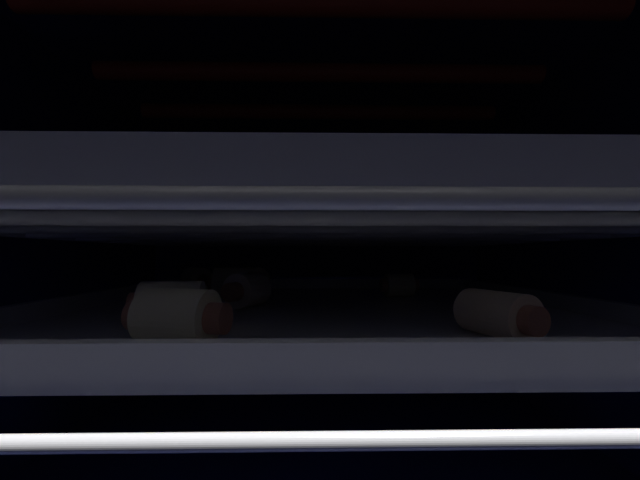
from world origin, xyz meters
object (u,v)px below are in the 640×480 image
object	(u,v)px
pig_in_blanket_upper_0	(467,218)
pig_in_blanket_upper_2	(294,199)
baking_tray_lower	(321,309)
pig_in_blanket_lower_4	(172,304)
baking_tray_upper	(321,225)
oven_rack_upper	(321,236)
pig_in_blanket_lower_7	(247,290)
pig_in_blanket_lower_3	(178,317)
pig_in_blanket_lower_6	(497,314)
pig_in_blanket_upper_3	(356,213)
pig_in_blanket_lower_1	(232,283)
pig_in_blanket_lower_2	(253,280)
pig_in_blanket_lower_5	(399,285)
pig_in_blanket_upper_6	(107,191)
pig_in_blanket_upper_1	(467,198)
pig_in_blanket_lower_0	(197,279)
pig_in_blanket_upper_4	(495,212)
pig_in_blanket_upper_5	(252,174)
heating_element	(321,73)
oven_rack_lower	(321,317)

from	to	relation	value
pig_in_blanket_upper_0	pig_in_blanket_upper_2	size ratio (longest dim) A/B	1.07
baking_tray_lower	pig_in_blanket_lower_4	world-z (taller)	pig_in_blanket_lower_4
baking_tray_upper	oven_rack_upper	bearing A→B (deg)	90.00
pig_in_blanket_lower_7	pig_in_blanket_upper_0	xyz separation A→B (cm)	(22.89, 7.18, 7.18)
pig_in_blanket_lower_3	pig_in_blanket_lower_6	size ratio (longest dim) A/B	0.99
pig_in_blanket_lower_3	pig_in_blanket_upper_3	distance (cm)	22.58
pig_in_blanket_lower_1	baking_tray_upper	size ratio (longest dim) A/B	0.12
pig_in_blanket_lower_2	pig_in_blanket_lower_5	bearing A→B (deg)	-16.19
pig_in_blanket_lower_4	pig_in_blanket_upper_6	world-z (taller)	pig_in_blanket_upper_6
baking_tray_lower	pig_in_blanket_lower_4	bearing A→B (deg)	-136.97
pig_in_blanket_lower_3	pig_in_blanket_upper_1	world-z (taller)	pig_in_blanket_upper_1
pig_in_blanket_lower_3	pig_in_blanket_upper_0	world-z (taller)	pig_in_blanket_upper_0
pig_in_blanket_lower_4	oven_rack_upper	xyz separation A→B (cm)	(9.80, 9.15, 4.89)
pig_in_blanket_lower_6	pig_in_blanket_upper_6	size ratio (longest dim) A/B	1.05
pig_in_blanket_lower_2	oven_rack_upper	size ratio (longest dim) A/B	0.10
baking_tray_upper	pig_in_blanket_lower_2	bearing A→B (deg)	122.46
pig_in_blanket_lower_2	pig_in_blanket_upper_6	xyz separation A→B (cm)	(-6.47, -21.08, 7.30)
pig_in_blanket_lower_0	pig_in_blanket_upper_4	bearing A→B (deg)	-23.53
pig_in_blanket_upper_3	pig_in_blanket_upper_0	bearing A→B (deg)	14.30
pig_in_blanket_lower_1	pig_in_blanket_lower_4	distance (cm)	15.62
pig_in_blanket_upper_5	pig_in_blanket_upper_6	world-z (taller)	same
pig_in_blanket_upper_1	pig_in_blanket_upper_2	size ratio (longest dim) A/B	1.17
pig_in_blanket_lower_2	pig_in_blanket_upper_2	bearing A→B (deg)	-72.57
pig_in_blanket_upper_4	pig_in_blanket_upper_0	bearing A→B (deg)	90.04
pig_in_blanket_lower_4	pig_in_blanket_upper_5	distance (cm)	10.53
pig_in_blanket_lower_4	pig_in_blanket_upper_5	world-z (taller)	pig_in_blanket_upper_5
pig_in_blanket_lower_0	pig_in_blanket_upper_0	distance (cm)	33.68
heating_element	pig_in_blanket_lower_4	xyz separation A→B (cm)	(-9.80, -9.15, -19.86)
pig_in_blanket_upper_1	pig_in_blanket_lower_0	bearing A→B (deg)	142.29
pig_in_blanket_lower_6	pig_in_blanket_upper_1	bearing A→B (deg)	79.06
pig_in_blanket_upper_3	pig_in_blanket_upper_4	distance (cm)	13.09
baking_tray_upper	pig_in_blanket_upper_0	size ratio (longest dim) A/B	7.75
heating_element	pig_in_blanket_lower_5	size ratio (longest dim) A/B	9.61
pig_in_blanket_lower_4	pig_in_blanket_lower_5	distance (cm)	25.25
pig_in_blanket_upper_0	pig_in_blanket_upper_4	world-z (taller)	pig_in_blanket_upper_0
pig_in_blanket_upper_6	baking_tray_upper	bearing A→B (deg)	29.35
pig_in_blanket_lower_0	baking_tray_upper	bearing A→B (deg)	-43.56
heating_element	pig_in_blanket_upper_5	bearing A→B (deg)	-106.06
baking_tray_lower	pig_in_blanket_lower_6	world-z (taller)	pig_in_blanket_lower_6
heating_element	pig_in_blanket_lower_6	distance (cm)	25.54
baking_tray_lower	pig_in_blanket_lower_7	size ratio (longest dim) A/B	7.29
baking_tray_upper	pig_in_blanket_upper_2	world-z (taller)	pig_in_blanket_upper_2
oven_rack_lower	pig_in_blanket_lower_6	world-z (taller)	pig_in_blanket_lower_6
pig_in_blanket_lower_7	pig_in_blanket_upper_5	world-z (taller)	pig_in_blanket_upper_5
pig_in_blanket_lower_1	pig_in_blanket_upper_5	bearing A→B (deg)	-75.12
baking_tray_lower	pig_in_blanket_lower_5	xyz separation A→B (cm)	(8.82, 7.91, 1.48)
pig_in_blanket_lower_7	pig_in_blanket_upper_1	distance (cm)	19.82
pig_in_blanket_lower_4	pig_in_blanket_lower_5	world-z (taller)	pig_in_blanket_lower_4
oven_rack_upper	pig_in_blanket_upper_0	bearing A→B (deg)	23.90
oven_rack_lower	oven_rack_upper	bearing A→B (deg)	90.00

